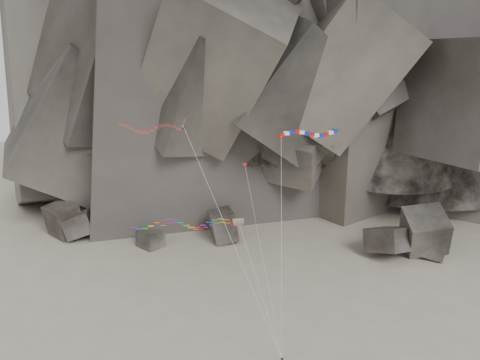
# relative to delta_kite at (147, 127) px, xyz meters

# --- Properties ---
(ground) EXTENTS (260.00, 260.00, 0.00)m
(ground) POSITION_rel_delta_kite_xyz_m (11.95, -0.16, -27.83)
(ground) COLOR #A19481
(ground) RESTS_ON ground
(headland) EXTENTS (110.00, 70.00, 84.00)m
(headland) POSITION_rel_delta_kite_xyz_m (11.95, 69.84, 14.17)
(headland) COLOR #5C544B
(headland) RESTS_ON ground
(boulder_field) EXTENTS (78.89, 15.69, 9.80)m
(boulder_field) POSITION_rel_delta_kite_xyz_m (17.70, 30.52, -25.13)
(boulder_field) COLOR #47423F
(boulder_field) RESTS_ON ground
(delta_kite) EXTENTS (19.60, 5.95, 27.25)m
(delta_kite) POSITION_rel_delta_kite_xyz_m (0.00, 0.00, 0.00)
(delta_kite) COLOR red
(delta_kite) RESTS_ON ground
(banner_kite) EXTENTS (7.20, 9.32, 25.68)m
(banner_kite) POSITION_rel_delta_kite_xyz_m (18.40, 2.24, -1.09)
(banner_kite) COLOR red
(banner_kite) RESTS_ON ground
(parafoil_kite) EXTENTS (18.62, 5.25, 15.34)m
(parafoil_kite) POSITION_rel_delta_kite_xyz_m (3.62, -0.32, -11.44)
(parafoil_kite) COLOR yellow
(parafoil_kite) RESTS_ON ground
(pennant_kite) EXTENTS (5.07, 7.72, 21.44)m
(pennant_kite) POSITION_rel_delta_kite_xyz_m (12.27, 0.43, -10.54)
(pennant_kite) COLOR red
(pennant_kite) RESTS_ON ground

